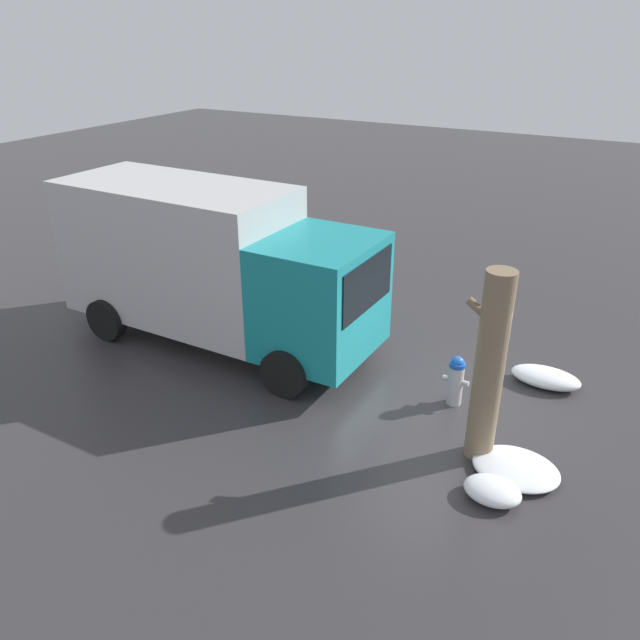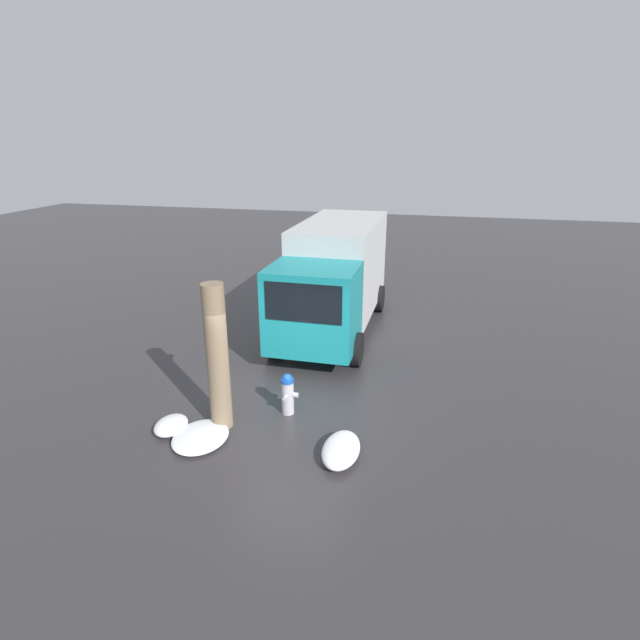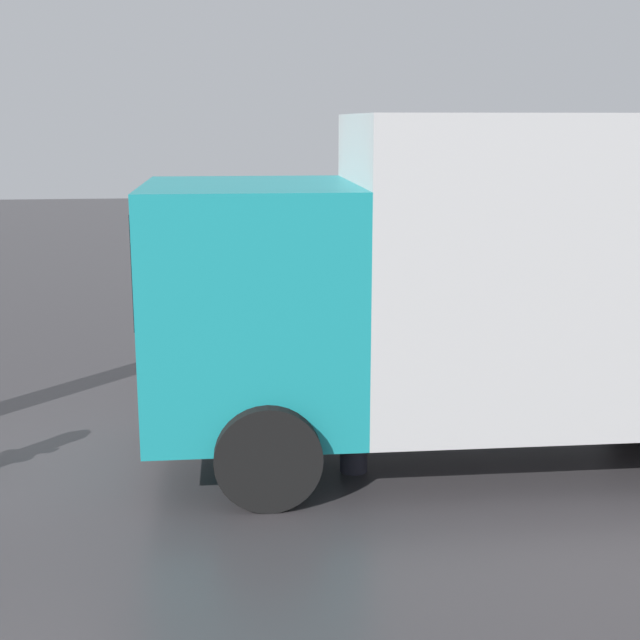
{
  "view_description": "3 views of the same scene",
  "coord_description": "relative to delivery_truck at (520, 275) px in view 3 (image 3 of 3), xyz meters",
  "views": [
    {
      "loc": [
        -2.45,
        9.32,
        6.16
      ],
      "look_at": [
        2.4,
        0.56,
        1.32
      ],
      "focal_mm": 35.0,
      "sensor_mm": 36.0,
      "label": 1
    },
    {
      "loc": [
        -9.1,
        -2.87,
        5.69
      ],
      "look_at": [
        2.19,
        -0.2,
        1.39
      ],
      "focal_mm": 28.0,
      "sensor_mm": 36.0,
      "label": 2
    },
    {
      "loc": [
        2.38,
        -8.01,
        3.18
      ],
      "look_at": [
        3.3,
        0.07,
        1.35
      ],
      "focal_mm": 50.0,
      "sensor_mm": 36.0,
      "label": 3
    }
  ],
  "objects": [
    {
      "name": "delivery_truck",
      "position": [
        0.0,
        0.0,
        0.0
      ],
      "size": [
        6.76,
        2.6,
        3.24
      ],
      "rotation": [
        0.0,
        0.0,
        1.56
      ],
      "color": "teal",
      "rests_on": "ground_plane"
    },
    {
      "name": "pedestrian",
      "position": [
        -1.65,
        -0.39,
        -0.81
      ],
      "size": [
        0.37,
        0.37,
        1.71
      ],
      "rotation": [
        0.0,
        0.0,
        2.09
      ],
      "color": "#23232D",
      "rests_on": "ground_plane"
    }
  ]
}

